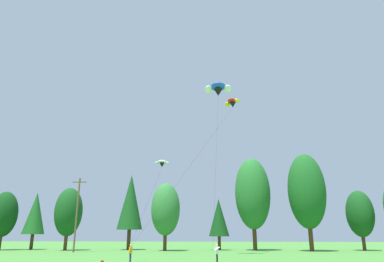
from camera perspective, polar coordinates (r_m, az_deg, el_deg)
The scene contains 15 objects.
treeline_tree_b at distance 68.97m, azimuth -28.31°, elevation -11.83°, with size 4.40×4.40×9.62m.
treeline_tree_c at distance 69.07m, azimuth -24.17°, elevation -12.11°, with size 3.74×3.74×9.73m.
treeline_tree_d at distance 63.59m, azimuth -19.47°, elevation -12.31°, with size 4.53×4.53×10.13m.
treeline_tree_e at distance 63.65m, azimuth -9.98°, elevation -11.30°, with size 4.41×4.41×12.75m.
treeline_tree_f at distance 58.91m, azimuth -4.32°, elevation -12.58°, with size 4.69×4.69×10.71m.
treeline_tree_g at distance 61.67m, azimuth 4.39°, elevation -13.87°, with size 3.45×3.45×8.42m.
treeline_tree_h at distance 61.15m, azimuth 9.84°, elevation -9.97°, with size 5.90×5.90×15.20m.
treeline_tree_i at distance 60.16m, azimuth 18.17°, elevation -9.24°, with size 5.93×5.93×15.29m.
treeline_tree_j at distance 65.47m, azimuth 25.69°, elevation -12.04°, with size 4.38×4.38×9.57m.
utility_pole at distance 56.91m, azimuth -18.24°, elevation -12.48°, with size 2.20×0.26×10.88m.
kite_flyer_near at distance 35.13m, azimuth -9.97°, elevation -18.81°, with size 0.25×0.57×1.69m.
kite_flyer_mid at distance 33.91m, azimuth 4.08°, elevation -19.08°, with size 0.61×0.64×1.69m.
parafoil_kite_high_red_yellow at distance 56.01m, azimuth 6.58°, elevation 4.60°, with size 12.29×19.68×22.16m.
parafoil_kite_mid_blue_white at distance 49.66m, azimuth 4.27°, elevation 6.81°, with size 4.07×12.61×21.54m.
parafoil_kite_far_white at distance 54.86m, azimuth -4.91°, elevation -5.26°, with size 2.55×19.53×12.52m.
Camera 1 is at (4.69, -5.95, 2.62)m, focal length 32.74 mm.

